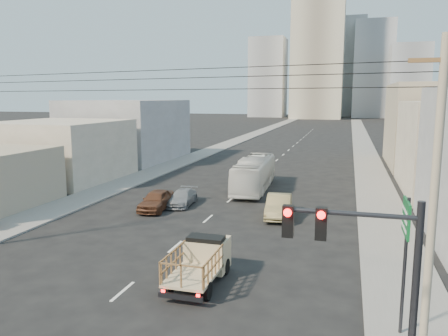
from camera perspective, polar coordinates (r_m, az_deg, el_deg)
The scene contains 21 objects.
ground at distance 18.63m, azimuth -16.22°, elevation -17.72°, with size 420.00×420.00×0.00m, color black.
sidewalk_left at distance 86.90m, azimuth 1.95°, elevation 3.69°, with size 3.50×180.00×0.12m, color slate.
sidewalk_right at distance 84.40m, azimuth 17.65°, elevation 3.11°, with size 3.50×180.00×0.12m, color slate.
lane_dashes at distance 68.08m, azimuth 8.10°, elevation 2.05°, with size 0.15×104.00×0.01m.
flatbed_pickup at distance 20.19m, azimuth -3.14°, elevation -11.80°, with size 1.95×4.41×1.90m.
city_bus at distance 39.81m, azimuth 3.96°, elevation -0.74°, with size 2.50×10.68×2.97m, color silver.
sedan_brown at distance 33.12m, azimuth -8.82°, elevation -4.17°, with size 1.76×4.36×1.49m, color #58311E.
sedan_tan at distance 31.06m, azimuth 7.16°, elevation -4.95°, with size 1.65×4.73×1.56m, color #8E7F53.
sedan_grey at distance 34.33m, azimuth -5.48°, elevation -3.88°, with size 1.66×4.09×1.19m, color gray.
traffic_signal at distance 11.29m, azimuth 18.46°, elevation -13.35°, with size 3.23×0.35×6.00m.
green_sign at distance 16.24m, azimuth 22.63°, elevation -7.90°, with size 0.18×1.60×5.00m.
utility_pole at distance 13.53m, azimuth 25.62°, elevation -5.11°, with size 1.80×0.24×10.00m.
overhead_wires at distance 17.96m, azimuth -14.93°, elevation 10.95°, with size 23.01×5.02×0.72m.
bldg_right_far at distance 59.05m, azimuth 26.61°, elevation 4.97°, with size 12.00×16.00×10.00m, color tan.
bldg_left_mid at distance 47.54m, azimuth -20.50°, elevation 2.15°, with size 11.00×12.00×6.00m, color #AFA28D.
bldg_left_far at distance 60.35m, azimuth -12.49°, elevation 4.84°, with size 12.00×16.00×8.00m, color gray.
high_rise_tower at distance 185.69m, azimuth 12.22°, elevation 15.65°, with size 20.00×20.00×60.00m, color gray.
midrise_ne at distance 199.49m, azimuth 18.88°, elevation 12.02°, with size 16.00×16.00×40.00m, color gray.
midrise_nw at distance 197.30m, azimuth 5.77°, elevation 11.62°, with size 15.00×15.00×34.00m, color gray.
midrise_back at distance 214.41m, azimuth 15.43°, elevation 12.48°, with size 18.00×18.00×44.00m, color gray.
midrise_east at distance 180.25m, azimuth 22.95°, elevation 10.24°, with size 14.00×14.00×28.00m, color gray.
Camera 1 is at (9.14, -13.95, 8.31)m, focal length 35.00 mm.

